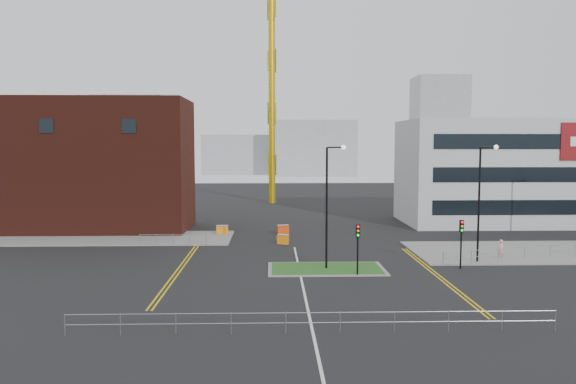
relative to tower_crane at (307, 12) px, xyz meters
name	(u,v)px	position (x,y,z in m)	size (l,w,h in m)	color
ground	(306,300)	(-3.23, -53.34, -29.01)	(200.00, 200.00, 0.00)	black
pavement_left	(88,238)	(-23.23, -31.34, -28.95)	(28.00, 8.00, 0.12)	slate
pavement_right	(553,252)	(18.77, -39.34, -28.95)	(24.00, 10.00, 0.12)	slate
island_kerb	(326,269)	(-1.23, -45.34, -28.97)	(8.60, 4.60, 0.08)	slate
grass_island	(326,269)	(-1.23, -45.34, -28.95)	(8.00, 4.00, 0.12)	#214F1A
brick_building	(76,166)	(-26.20, -25.35, -22.16)	(24.20, 10.07, 14.24)	#451811
office_block	(512,172)	(22.78, -21.37, -23.00)	(25.00, 12.20, 12.00)	#B0B3B5
tower_crane	(307,12)	(0.00, 0.00, 0.00)	(50.83, 16.95, 42.35)	#C09A0B
streetlamp_island	(330,197)	(-1.01, -45.34, -23.59)	(1.46, 0.36, 9.18)	black
streetlamp_right_near	(482,194)	(10.99, -43.34, -23.59)	(1.46, 0.36, 9.18)	black
traffic_light_island	(358,240)	(0.77, -47.36, -26.44)	(0.28, 0.33, 3.65)	black
traffic_light_right	(461,235)	(8.77, -45.36, -26.44)	(0.28, 0.33, 3.65)	black
railing_front	(313,318)	(-3.23, -59.34, -28.22)	(24.05, 0.05, 1.10)	gray
railing_left	(173,238)	(-14.23, -35.34, -28.26)	(6.05, 0.05, 1.10)	gray
railing_right	(550,249)	(17.27, -41.84, -28.23)	(19.05, 5.05, 1.10)	gray
centre_line	(304,291)	(-3.23, -51.34, -29.00)	(0.15, 30.00, 0.01)	silver
yellow_left_a	(181,265)	(-12.23, -43.34, -29.00)	(0.12, 24.00, 0.01)	gold
yellow_left_b	(185,264)	(-11.93, -43.34, -29.00)	(0.12, 24.00, 0.01)	gold
yellow_right_a	(435,275)	(6.27, -47.34, -29.00)	(0.12, 20.00, 0.01)	gold
yellow_right_b	(439,275)	(6.57, -47.34, -29.00)	(0.12, 20.00, 0.01)	gold
skyline_a	(131,137)	(-43.23, 66.66, -18.01)	(18.00, 12.00, 22.00)	gray
skyline_b	(313,148)	(6.77, 76.66, -21.01)	(24.00, 12.00, 16.00)	gray
skyline_c	(439,127)	(41.77, 71.66, -15.01)	(14.00, 12.00, 28.00)	gray
skyline_d	(253,155)	(-11.23, 86.66, -23.01)	(30.00, 12.00, 12.00)	gray
pedestrian	(502,249)	(13.18, -42.10, -28.21)	(0.59, 0.38, 1.60)	pink
barrier_left	(222,230)	(-10.30, -29.34, -28.46)	(1.22, 0.49, 1.00)	orange
barrier_mid	(283,229)	(-4.14, -29.34, -28.46)	(1.26, 0.78, 1.01)	#DF3F0C
barrier_right	(283,239)	(-4.23, -34.71, -28.52)	(1.12, 0.75, 0.89)	orange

